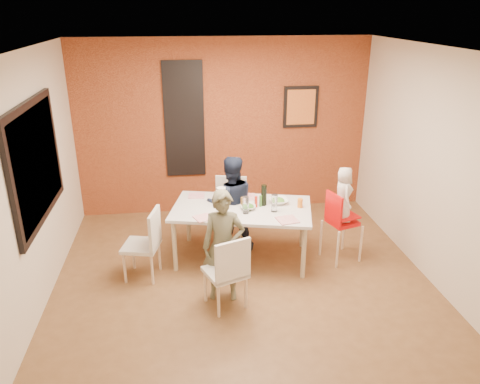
{
  "coord_description": "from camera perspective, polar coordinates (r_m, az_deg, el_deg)",
  "views": [
    {
      "loc": [
        -0.67,
        -4.81,
        3.11
      ],
      "look_at": [
        0.0,
        0.3,
        1.05
      ],
      "focal_mm": 35.0,
      "sensor_mm": 36.0,
      "label": 1
    }
  ],
  "objects": [
    {
      "name": "plate_far_left",
      "position": [
        6.32,
        -5.32,
        -0.42
      ],
      "size": [
        0.23,
        0.23,
        0.01
      ],
      "primitive_type": "cube",
      "rotation": [
        0.0,
        0.0,
        -0.09
      ],
      "color": "white",
      "rests_on": "dining_table"
    },
    {
      "name": "high_chair",
      "position": [
        6.11,
        12.07,
        -3.34
      ],
      "size": [
        0.49,
        0.49,
        0.94
      ],
      "rotation": [
        0.0,
        0.0,
        1.88
      ],
      "color": "red",
      "rests_on": "ground"
    },
    {
      "name": "wall_front",
      "position": [
        3.17,
        6.16,
        -11.97
      ],
      "size": [
        4.5,
        0.02,
        2.7
      ],
      "primitive_type": "cube",
      "color": "beige",
      "rests_on": "ground"
    },
    {
      "name": "condiment_brown",
      "position": [
        5.91,
        0.26,
        -1.27
      ],
      "size": [
        0.04,
        0.04,
        0.14
      ],
      "primitive_type": "cylinder",
      "color": "brown",
      "rests_on": "dining_table"
    },
    {
      "name": "dining_table",
      "position": [
        5.96,
        0.21,
        -2.45
      ],
      "size": [
        1.92,
        1.35,
        0.73
      ],
      "rotation": [
        0.0,
        0.0,
        -0.24
      ],
      "color": "silver",
      "rests_on": "ground"
    },
    {
      "name": "wall_left",
      "position": [
        5.36,
        -24.16,
        0.64
      ],
      "size": [
        0.02,
        4.5,
        2.7
      ],
      "primitive_type": "cube",
      "color": "beige",
      "rests_on": "ground"
    },
    {
      "name": "wine_glass_a",
      "position": [
        5.73,
        0.71,
        -1.61
      ],
      "size": [
        0.08,
        0.08,
        0.22
      ],
      "primitive_type": "cylinder",
      "color": "white",
      "rests_on": "dining_table"
    },
    {
      "name": "glassblock_strip",
      "position": [
        7.2,
        -6.81,
        8.72
      ],
      "size": [
        0.55,
        0.03,
        1.7
      ],
      "primitive_type": "cube",
      "color": "silver",
      "rests_on": "wall_back"
    },
    {
      "name": "child_far",
      "position": [
        6.19,
        -1.14,
        -1.49
      ],
      "size": [
        0.67,
        0.54,
        1.32
      ],
      "primitive_type": "imported",
      "rotation": [
        0.0,
        0.0,
        3.2
      ],
      "color": "#151D31",
      "rests_on": "ground"
    },
    {
      "name": "paper_towel_roll",
      "position": [
        5.92,
        -2.3,
        -0.63
      ],
      "size": [
        0.11,
        0.11,
        0.26
      ],
      "primitive_type": "cylinder",
      "color": "silver",
      "rests_on": "dining_table"
    },
    {
      "name": "chair_far",
      "position": [
        6.47,
        -1.2,
        -1.81
      ],
      "size": [
        0.52,
        0.52,
        0.93
      ],
      "rotation": [
        0.0,
        0.0,
        -0.24
      ],
      "color": "silver",
      "rests_on": "ground"
    },
    {
      "name": "sippy_cup",
      "position": [
        5.97,
        7.33,
        -1.35
      ],
      "size": [
        0.07,
        0.07,
        0.11
      ],
      "primitive_type": "cylinder",
      "color": "orange",
      "rests_on": "dining_table"
    },
    {
      "name": "picture_window_pane",
      "position": [
        5.46,
        -23.48,
        3.37
      ],
      "size": [
        0.02,
        1.55,
        1.15
      ],
      "primitive_type": "cube",
      "color": "black",
      "rests_on": "wall_left"
    },
    {
      "name": "wine_bottle",
      "position": [
        5.96,
        2.93,
        -0.38
      ],
      "size": [
        0.07,
        0.07,
        0.27
      ],
      "primitive_type": "cylinder",
      "color": "black",
      "rests_on": "dining_table"
    },
    {
      "name": "salad_bowl_a",
      "position": [
        5.88,
        0.99,
        -1.86
      ],
      "size": [
        0.21,
        0.21,
        0.05
      ],
      "primitive_type": "imported",
      "rotation": [
        0.0,
        0.0,
        -0.1
      ],
      "color": "white",
      "rests_on": "dining_table"
    },
    {
      "name": "salad_bowl_b",
      "position": [
        6.07,
        4.74,
        -1.11
      ],
      "size": [
        0.25,
        0.25,
        0.06
      ],
      "primitive_type": "imported",
      "rotation": [
        0.0,
        0.0,
        0.07
      ],
      "color": "white",
      "rests_on": "dining_table"
    },
    {
      "name": "wall_right",
      "position": [
        5.89,
        22.68,
        2.7
      ],
      "size": [
        0.02,
        4.5,
        2.7
      ],
      "primitive_type": "cube",
      "color": "beige",
      "rests_on": "ground"
    },
    {
      "name": "wall_back",
      "position": [
        7.3,
        -2.02,
        7.83
      ],
      "size": [
        4.5,
        0.02,
        2.7
      ],
      "primitive_type": "cube",
      "color": "beige",
      "rests_on": "ground"
    },
    {
      "name": "condiment_red",
      "position": [
        5.92,
        1.96,
        -1.2
      ],
      "size": [
        0.04,
        0.04,
        0.15
      ],
      "primitive_type": "cylinder",
      "color": "red",
      "rests_on": "dining_table"
    },
    {
      "name": "toddler",
      "position": [
        5.99,
        12.48,
        -0.28
      ],
      "size": [
        0.24,
        0.36,
        0.71
      ],
      "primitive_type": "imported",
      "rotation": [
        0.0,
        0.0,
        1.53
      ],
      "color": "silver",
      "rests_on": "high_chair"
    },
    {
      "name": "plate_near_left",
      "position": [
        5.66,
        -4.48,
        -3.15
      ],
      "size": [
        0.27,
        0.27,
        0.01
      ],
      "primitive_type": "cube",
      "rotation": [
        0.0,
        0.0,
        0.39
      ],
      "color": "white",
      "rests_on": "dining_table"
    },
    {
      "name": "brick_accent_wall",
      "position": [
        7.28,
        -2.0,
        7.8
      ],
      "size": [
        4.5,
        0.02,
        2.7
      ],
      "primitive_type": "cube",
      "color": "maroon",
      "rests_on": "ground"
    },
    {
      "name": "ground",
      "position": [
        5.76,
        0.4,
        -10.86
      ],
      "size": [
        4.5,
        4.5,
        0.0
      ],
      "primitive_type": "plane",
      "color": "brown",
      "rests_on": "ground"
    },
    {
      "name": "art_print_canvas",
      "position": [
        7.39,
        7.44,
        10.22
      ],
      "size": [
        0.44,
        0.01,
        0.54
      ],
      "primitive_type": "cube",
      "color": "orange",
      "rests_on": "wall_back"
    },
    {
      "name": "child_near",
      "position": [
        5.17,
        -2.03,
        -6.64
      ],
      "size": [
        0.51,
        0.37,
        1.29
      ],
      "primitive_type": "imported",
      "rotation": [
        0.0,
        0.0,
        -0.15
      ],
      "color": "#5E5D43",
      "rests_on": "ground"
    },
    {
      "name": "plate_near_right",
      "position": [
        5.61,
        5.8,
        -3.4
      ],
      "size": [
        0.27,
        0.27,
        0.01
      ],
      "primitive_type": "cube",
      "rotation": [
        0.0,
        0.0,
        0.18
      ],
      "color": "white",
      "rests_on": "dining_table"
    },
    {
      "name": "art_print_frame",
      "position": [
        7.41,
        7.41,
        10.24
      ],
      "size": [
        0.54,
        0.03,
        0.64
      ],
      "primitive_type": "cube",
      "color": "black",
      "rests_on": "wall_back"
    },
    {
      "name": "chair_left",
      "position": [
        5.73,
        -11.27,
        -5.83
      ],
      "size": [
        0.49,
        0.49,
        0.88
      ],
      "rotation": [
        0.0,
        0.0,
        4.48
      ],
      "color": "silver",
      "rests_on": "ground"
    },
    {
      "name": "wine_glass_b",
      "position": [
        5.79,
        4.21,
        -1.36
      ],
      "size": [
        0.08,
        0.08,
        0.22
      ],
      "primitive_type": "cylinder",
      "color": "silver",
      "rests_on": "dining_table"
    },
    {
      "name": "picture_window_frame",
      "position": [
        5.47,
        -23.63,
        3.36
      ],
      "size": [
        0.05,
        1.7,
        1.3
      ],
      "primitive_type": "cube",
      "color": "black",
      "rests_on": "wall_left"
    },
    {
      "name": "chair_near",
      "position": [
        5.05,
        -1.42,
        -9.44
      ],
      "size": [
        0.52,
        0.52,
        0.88
      ],
      "rotation": [
        0.0,
        0.0,
        3.51
      ],
      "color": "white",
      "rests_on": "ground"
    },
    {
      "name": "glassblock_surround",
      "position": [
        7.2,
        -6.81,
        8.72
      ],
      "size": [
        0.6,
        0.03,
        1.76
      ],
      "primitive_type": "cube",
      "color": "black",
      "rests_on": "wall_back"
    },
    {
      "name": "condiment_green",
      "position": [
        5.94,
        2.53,
        -1.11
      ],
      "size": [
        0.04,
        0.04,
        0.15
      ],
      "primitive_type": "cylinder",
      "color": "#397326",
      "rests_on": "dining_table"
    },
    {
      "name": "plate_far_mid",
      "position": [
        6.26,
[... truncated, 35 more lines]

